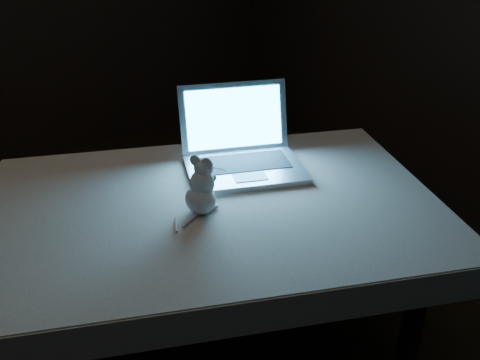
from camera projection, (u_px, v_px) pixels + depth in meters
floor at (137, 357)px, 2.46m from camera, size 5.00×5.00×0.00m
table at (216, 292)px, 2.22m from camera, size 1.82×1.48×0.84m
tablecloth at (208, 210)px, 2.09m from camera, size 2.01×1.71×0.12m
laptop at (245, 137)px, 2.16m from camera, size 0.59×0.55×0.32m
plush_mouse at (200, 186)px, 1.91m from camera, size 0.20×0.20×0.22m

